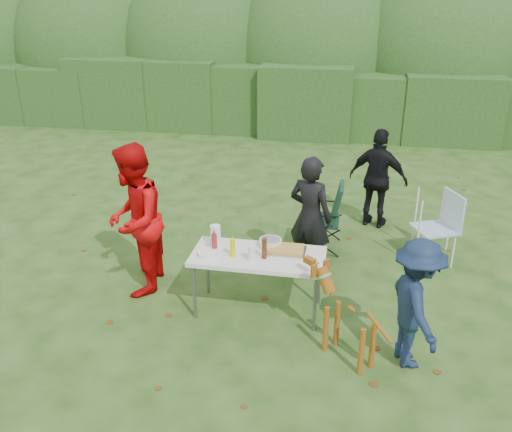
% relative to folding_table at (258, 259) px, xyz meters
% --- Properties ---
extents(ground, '(80.00, 80.00, 0.00)m').
position_rel_folding_table_xyz_m(ground, '(-0.25, 0.07, -0.69)').
color(ground, '#1E4211').
extents(hedge_row, '(22.00, 1.40, 1.70)m').
position_rel_folding_table_xyz_m(hedge_row, '(-0.25, 8.07, 0.16)').
color(hedge_row, '#23471C').
rests_on(hedge_row, ground).
extents(shrub_backdrop, '(20.00, 2.60, 3.20)m').
position_rel_folding_table_xyz_m(shrub_backdrop, '(-0.25, 9.67, 0.91)').
color(shrub_backdrop, '#3D6628').
rests_on(shrub_backdrop, ground).
extents(folding_table, '(1.50, 0.70, 0.74)m').
position_rel_folding_table_xyz_m(folding_table, '(0.00, 0.00, 0.00)').
color(folding_table, silver).
rests_on(folding_table, ground).
extents(person_cook, '(0.69, 0.59, 1.61)m').
position_rel_folding_table_xyz_m(person_cook, '(0.49, 1.01, 0.12)').
color(person_cook, black).
rests_on(person_cook, ground).
extents(person_red_jacket, '(0.83, 1.00, 1.87)m').
position_rel_folding_table_xyz_m(person_red_jacket, '(-1.55, 0.22, 0.25)').
color(person_red_jacket, '#BF0709').
rests_on(person_red_jacket, ground).
extents(person_black_puffy, '(0.98, 0.65, 1.55)m').
position_rel_folding_table_xyz_m(person_black_puffy, '(1.37, 2.72, 0.09)').
color(person_black_puffy, black).
rests_on(person_black_puffy, ground).
extents(child, '(0.74, 0.99, 1.36)m').
position_rel_folding_table_xyz_m(child, '(1.67, -0.63, -0.00)').
color(child, '#14233F').
rests_on(child, ground).
extents(dog, '(0.98, 0.91, 0.91)m').
position_rel_folding_table_xyz_m(dog, '(1.06, -0.70, -0.23)').
color(dog, brown).
rests_on(dog, ground).
extents(camping_chair, '(0.62, 0.62, 0.99)m').
position_rel_folding_table_xyz_m(camping_chair, '(0.57, 1.77, -0.19)').
color(camping_chair, '#133322').
rests_on(camping_chair, ground).
extents(lawn_chair, '(0.75, 0.75, 0.96)m').
position_rel_folding_table_xyz_m(lawn_chair, '(2.14, 1.75, -0.21)').
color(lawn_chair, teal).
rests_on(lawn_chair, ground).
extents(food_tray, '(0.45, 0.30, 0.02)m').
position_rel_folding_table_xyz_m(food_tray, '(0.30, 0.13, 0.06)').
color(food_tray, '#B7B7BA').
rests_on(food_tray, folding_table).
extents(focaccia_bread, '(0.40, 0.26, 0.04)m').
position_rel_folding_table_xyz_m(focaccia_bread, '(0.30, 0.13, 0.09)').
color(focaccia_bread, '#BC923E').
rests_on(focaccia_bread, food_tray).
extents(mustard_bottle, '(0.06, 0.06, 0.20)m').
position_rel_folding_table_xyz_m(mustard_bottle, '(-0.27, -0.10, 0.15)').
color(mustard_bottle, '#CFD202').
rests_on(mustard_bottle, folding_table).
extents(ketchup_bottle, '(0.06, 0.06, 0.22)m').
position_rel_folding_table_xyz_m(ketchup_bottle, '(-0.50, -0.02, 0.16)').
color(ketchup_bottle, maroon).
rests_on(ketchup_bottle, folding_table).
extents(beer_bottle, '(0.06, 0.06, 0.24)m').
position_rel_folding_table_xyz_m(beer_bottle, '(0.08, -0.07, 0.17)').
color(beer_bottle, '#47230F').
rests_on(beer_bottle, folding_table).
extents(paper_towel_roll, '(0.12, 0.12, 0.26)m').
position_rel_folding_table_xyz_m(paper_towel_roll, '(-0.52, 0.12, 0.18)').
color(paper_towel_roll, white).
rests_on(paper_towel_roll, folding_table).
extents(cup_stack, '(0.08, 0.08, 0.18)m').
position_rel_folding_table_xyz_m(cup_stack, '(-0.05, -0.16, 0.14)').
color(cup_stack, white).
rests_on(cup_stack, folding_table).
extents(pasta_bowl, '(0.26, 0.26, 0.10)m').
position_rel_folding_table_xyz_m(pasta_bowl, '(0.11, 0.21, 0.10)').
color(pasta_bowl, silver).
rests_on(pasta_bowl, folding_table).
extents(plate_stack, '(0.24, 0.24, 0.05)m').
position_rel_folding_table_xyz_m(plate_stack, '(-0.55, -0.12, 0.08)').
color(plate_stack, white).
rests_on(plate_stack, folding_table).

